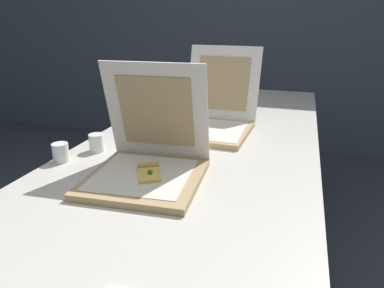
{
  "coord_description": "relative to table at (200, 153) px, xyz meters",
  "views": [
    {
      "loc": [
        0.36,
        -0.64,
        1.23
      ],
      "look_at": [
        0.02,
        0.47,
        0.8
      ],
      "focal_mm": 32.99,
      "sensor_mm": 36.0,
      "label": 1
    }
  ],
  "objects": [
    {
      "name": "pizza_box_middle",
      "position": [
        0.0,
        0.18,
        0.1
      ],
      "size": [
        0.36,
        0.45,
        0.35
      ],
      "rotation": [
        0.0,
        0.0,
        -0.05
      ],
      "color": "tan",
      "rests_on": "table"
    },
    {
      "name": "table",
      "position": [
        0.0,
        0.0,
        0.0
      ],
      "size": [
        0.91,
        2.35,
        0.74
      ],
      "color": "beige",
      "rests_on": "ground"
    },
    {
      "name": "cup_white_near_center",
      "position": [
        -0.35,
        -0.2,
        0.08
      ],
      "size": [
        0.06,
        0.06,
        0.07
      ],
      "primitive_type": "cylinder",
      "color": "white",
      "rests_on": "table"
    },
    {
      "name": "cup_white_near_left",
      "position": [
        -0.42,
        -0.33,
        0.08
      ],
      "size": [
        0.06,
        0.06,
        0.07
      ],
      "primitive_type": "cylinder",
      "color": "white",
      "rests_on": "table"
    },
    {
      "name": "cup_white_far",
      "position": [
        -0.22,
        0.37,
        0.08
      ],
      "size": [
        0.06,
        0.06,
        0.07
      ],
      "primitive_type": "cylinder",
      "color": "white",
      "rests_on": "table"
    },
    {
      "name": "wall_back",
      "position": [
        0.0,
        2.09,
        0.6
      ],
      "size": [
        10.0,
        0.1,
        2.6
      ],
      "primitive_type": "cube",
      "color": "#4C5660",
      "rests_on": "ground"
    },
    {
      "name": "pizza_box_front",
      "position": [
        -0.07,
        -0.36,
        0.1
      ],
      "size": [
        0.36,
        0.37,
        0.35
      ],
      "rotation": [
        0.0,
        0.0,
        0.06
      ],
      "color": "tan",
      "rests_on": "table"
    },
    {
      "name": "cup_white_mid",
      "position": [
        -0.33,
        0.08,
        0.08
      ],
      "size": [
        0.06,
        0.06,
        0.07
      ],
      "primitive_type": "cylinder",
      "color": "white",
      "rests_on": "table"
    }
  ]
}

